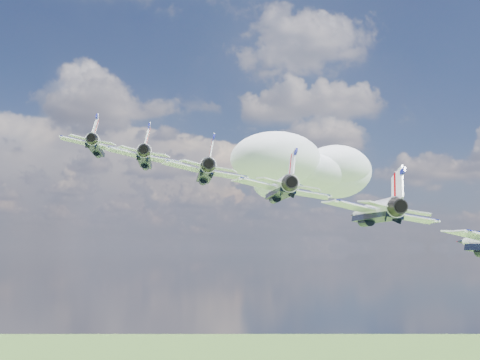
{
  "coord_description": "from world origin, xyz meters",
  "views": [
    {
      "loc": [
        1.62,
        -96.5,
        142.17
      ],
      "look_at": [
        3.71,
        -23.63,
        150.45
      ],
      "focal_mm": 45.0,
      "sensor_mm": 36.0,
      "label": 1
    }
  ],
  "objects_px": {
    "jet_3": "(279,189)",
    "jet_1": "(146,158)",
    "jet_0": "(97,146)",
    "jet_4": "(373,211)",
    "jet_2": "(205,172)"
  },
  "relations": [
    {
      "from": "jet_3",
      "to": "jet_1",
      "type": "bearing_deg",
      "value": 131.44
    },
    {
      "from": "jet_0",
      "to": "jet_3",
      "type": "distance_m",
      "value": 37.44
    },
    {
      "from": "jet_0",
      "to": "jet_1",
      "type": "xyz_separation_m",
      "value": [
        8.73,
        -8.37,
        -3.06
      ]
    },
    {
      "from": "jet_2",
      "to": "jet_4",
      "type": "height_order",
      "value": "jet_2"
    },
    {
      "from": "jet_0",
      "to": "jet_1",
      "type": "height_order",
      "value": "jet_0"
    },
    {
      "from": "jet_0",
      "to": "jet_4",
      "type": "height_order",
      "value": "jet_0"
    },
    {
      "from": "jet_2",
      "to": "jet_3",
      "type": "relative_size",
      "value": 1.0
    },
    {
      "from": "jet_1",
      "to": "jet_3",
      "type": "height_order",
      "value": "jet_1"
    },
    {
      "from": "jet_0",
      "to": "jet_2",
      "type": "xyz_separation_m",
      "value": [
        17.47,
        -16.75,
        -6.11
      ]
    },
    {
      "from": "jet_1",
      "to": "jet_4",
      "type": "bearing_deg",
      "value": -48.56
    },
    {
      "from": "jet_0",
      "to": "jet_4",
      "type": "bearing_deg",
      "value": -48.56
    },
    {
      "from": "jet_0",
      "to": "jet_1",
      "type": "bearing_deg",
      "value": -48.56
    },
    {
      "from": "jet_0",
      "to": "jet_3",
      "type": "relative_size",
      "value": 1.0
    },
    {
      "from": "jet_0",
      "to": "jet_3",
      "type": "height_order",
      "value": "jet_0"
    },
    {
      "from": "jet_3",
      "to": "jet_4",
      "type": "bearing_deg",
      "value": -48.56
    }
  ]
}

